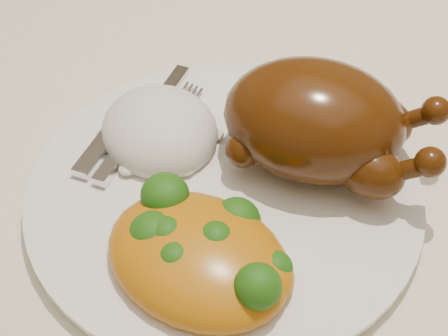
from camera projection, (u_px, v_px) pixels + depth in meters
The scene contains 7 objects.
dining_table at pixel (378, 172), 0.67m from camera, with size 1.60×0.90×0.76m.
tablecloth at pixel (391, 121), 0.62m from camera, with size 1.73×1.03×0.18m.
dinner_plate at pixel (224, 191), 0.50m from camera, with size 0.31×0.31×0.01m, color white.
roast_chicken at pixel (319, 121), 0.49m from camera, with size 0.19×0.15×0.09m.
rice_mound at pixel (160, 131), 0.53m from camera, with size 0.14×0.13×0.06m.
mac_and_cheese at pixel (204, 254), 0.44m from camera, with size 0.14×0.11×0.05m.
cutlery at pixel (128, 135), 0.53m from camera, with size 0.05×0.17×0.01m.
Camera 1 is at (0.13, -0.47, 1.15)m, focal length 50.00 mm.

